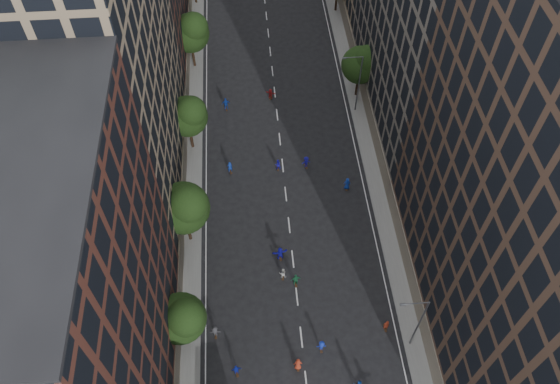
# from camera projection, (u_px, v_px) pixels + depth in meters

# --- Properties ---
(ground) EXTENTS (240.00, 240.00, 0.00)m
(ground) POSITION_uv_depth(u_px,v_px,m) (280.00, 142.00, 70.37)
(ground) COLOR black
(ground) RESTS_ON ground
(sidewalk_left) EXTENTS (4.00, 105.00, 0.15)m
(sidewalk_left) POSITION_uv_depth(u_px,v_px,m) (188.00, 106.00, 74.29)
(sidewalk_left) COLOR slate
(sidewalk_left) RESTS_ON ground
(sidewalk_right) EXTENTS (4.00, 105.00, 0.15)m
(sidewalk_right) POSITION_uv_depth(u_px,v_px,m) (362.00, 97.00, 75.46)
(sidewalk_right) COLOR slate
(sidewalk_right) RESTS_ON ground
(bldg_left_a) EXTENTS (14.00, 22.00, 30.00)m
(bldg_left_a) POSITION_uv_depth(u_px,v_px,m) (53.00, 307.00, 39.92)
(bldg_left_a) COLOR #50271E
(bldg_left_a) RESTS_ON ground
(bldg_left_b) EXTENTS (14.00, 26.00, 34.00)m
(bldg_left_b) POSITION_uv_depth(u_px,v_px,m) (89.00, 72.00, 52.94)
(bldg_left_b) COLOR #8C775B
(bldg_left_b) RESTS_ON ground
(bldg_right_a) EXTENTS (14.00, 30.00, 36.00)m
(bldg_right_a) POSITION_uv_depth(u_px,v_px,m) (553.00, 206.00, 41.82)
(bldg_right_a) COLOR #443024
(bldg_right_a) RESTS_ON ground
(bldg_right_b) EXTENTS (14.00, 28.00, 33.00)m
(bldg_right_b) POSITION_uv_depth(u_px,v_px,m) (447.00, 4.00, 60.66)
(bldg_right_b) COLOR #5E574E
(bldg_right_b) RESTS_ON ground
(tree_left_1) EXTENTS (4.80, 4.80, 8.21)m
(tree_left_1) POSITION_uv_depth(u_px,v_px,m) (182.00, 318.00, 49.53)
(tree_left_1) COLOR black
(tree_left_1) RESTS_ON ground
(tree_left_2) EXTENTS (5.60, 5.60, 9.45)m
(tree_left_2) POSITION_uv_depth(u_px,v_px,m) (185.00, 207.00, 56.18)
(tree_left_2) COLOR black
(tree_left_2) RESTS_ON ground
(tree_left_3) EXTENTS (5.00, 5.00, 8.58)m
(tree_left_3) POSITION_uv_depth(u_px,v_px,m) (188.00, 115.00, 65.14)
(tree_left_3) COLOR black
(tree_left_3) RESTS_ON ground
(tree_left_4) EXTENTS (5.40, 5.40, 9.08)m
(tree_left_4) POSITION_uv_depth(u_px,v_px,m) (191.00, 31.00, 74.65)
(tree_left_4) COLOR black
(tree_left_4) RESTS_ON ground
(tree_right_a) EXTENTS (5.00, 5.00, 8.39)m
(tree_right_a) POSITION_uv_depth(u_px,v_px,m) (362.00, 63.00, 71.24)
(tree_right_a) COLOR black
(tree_right_a) RESTS_ON ground
(streetlamp_near) EXTENTS (2.64, 0.22, 9.06)m
(streetlamp_near) POSITION_uv_depth(u_px,v_px,m) (418.00, 321.00, 49.74)
(streetlamp_near) COLOR #595B60
(streetlamp_near) RESTS_ON ground
(streetlamp_far) EXTENTS (2.64, 0.22, 9.06)m
(streetlamp_far) POSITION_uv_depth(u_px,v_px,m) (358.00, 81.00, 69.82)
(streetlamp_far) COLOR #595B60
(streetlamp_far) RESTS_ON ground
(skater_3) EXTENTS (0.97, 0.56, 1.50)m
(skater_3) POSITION_uv_depth(u_px,v_px,m) (321.00, 346.00, 52.90)
(skater_3) COLOR #162EB7
(skater_3) RESTS_ON ground
(skater_4) EXTENTS (1.02, 0.55, 1.66)m
(skater_4) POSITION_uv_depth(u_px,v_px,m) (236.00, 370.00, 51.39)
(skater_4) COLOR #1422A6
(skater_4) RESTS_ON ground
(skater_6) EXTENTS (0.87, 0.58, 1.75)m
(skater_6) POSITION_uv_depth(u_px,v_px,m) (298.00, 364.00, 51.68)
(skater_6) COLOR #AD331C
(skater_6) RESTS_ON ground
(skater_7) EXTENTS (0.57, 0.38, 1.56)m
(skater_7) POSITION_uv_depth(u_px,v_px,m) (386.00, 325.00, 54.19)
(skater_7) COLOR #9C2F1A
(skater_7) RESTS_ON ground
(skater_8) EXTENTS (0.79, 0.63, 1.54)m
(skater_8) POSITION_uv_depth(u_px,v_px,m) (283.00, 273.00, 57.75)
(skater_8) COLOR silver
(skater_8) RESTS_ON ground
(skater_9) EXTENTS (1.09, 0.64, 1.66)m
(skater_9) POSITION_uv_depth(u_px,v_px,m) (215.00, 332.00, 53.70)
(skater_9) COLOR #3A3A3F
(skater_9) RESTS_ON ground
(skater_10) EXTENTS (1.12, 0.60, 1.82)m
(skater_10) POSITION_uv_depth(u_px,v_px,m) (296.00, 280.00, 57.12)
(skater_10) COLOR #206C41
(skater_10) RESTS_ON ground
(skater_11) EXTENTS (1.76, 0.84, 1.82)m
(skater_11) POSITION_uv_depth(u_px,v_px,m) (280.00, 254.00, 59.08)
(skater_11) COLOR #1916B2
(skater_11) RESTS_ON ground
(skater_12) EXTENTS (0.91, 0.65, 1.73)m
(skater_12) POSITION_uv_depth(u_px,v_px,m) (347.00, 184.00, 65.04)
(skater_12) COLOR #13329E
(skater_12) RESTS_ON ground
(skater_13) EXTENTS (0.72, 0.58, 1.71)m
(skater_13) POSITION_uv_depth(u_px,v_px,m) (230.00, 167.00, 66.63)
(skater_13) COLOR #1436A7
(skater_13) RESTS_ON ground
(skater_14) EXTENTS (0.79, 0.65, 1.51)m
(skater_14) POSITION_uv_depth(u_px,v_px,m) (278.00, 165.00, 67.03)
(skater_14) COLOR #1C16B7
(skater_14) RESTS_ON ground
(skater_15) EXTENTS (1.16, 0.79, 1.65)m
(skater_15) POSITION_uv_depth(u_px,v_px,m) (306.00, 162.00, 67.16)
(skater_15) COLOR #15118D
(skater_15) RESTS_ON ground
(skater_16) EXTENTS (1.13, 0.53, 1.89)m
(skater_16) POSITION_uv_depth(u_px,v_px,m) (226.00, 104.00, 73.31)
(skater_16) COLOR #1436A5
(skater_16) RESTS_ON ground
(skater_17) EXTENTS (1.49, 0.96, 1.54)m
(skater_17) POSITION_uv_depth(u_px,v_px,m) (271.00, 94.00, 74.78)
(skater_17) COLOR maroon
(skater_17) RESTS_ON ground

